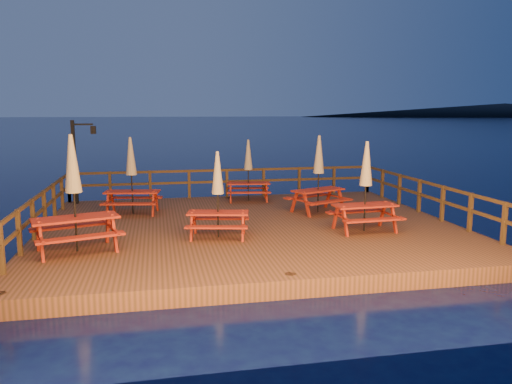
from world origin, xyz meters
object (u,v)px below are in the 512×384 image
lamp_post (79,154)px  picnic_table_1 (131,174)px  picnic_table_0 (366,185)px  picnic_table_2 (218,193)px

lamp_post → picnic_table_1: lamp_post is taller
picnic_table_0 → picnic_table_1: picnic_table_0 is taller
picnic_table_1 → picnic_table_0: bearing=-20.2°
picnic_table_0 → picnic_table_2: bearing=175.2°
picnic_table_2 → lamp_post: bearing=138.3°
lamp_post → picnic_table_1: bearing=-49.7°
picnic_table_0 → picnic_table_2: picnic_table_0 is taller
picnic_table_1 → picnic_table_2: (2.37, -3.60, -0.10)m
picnic_table_1 → lamp_post: bearing=139.9°
lamp_post → picnic_table_0: lamp_post is taller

